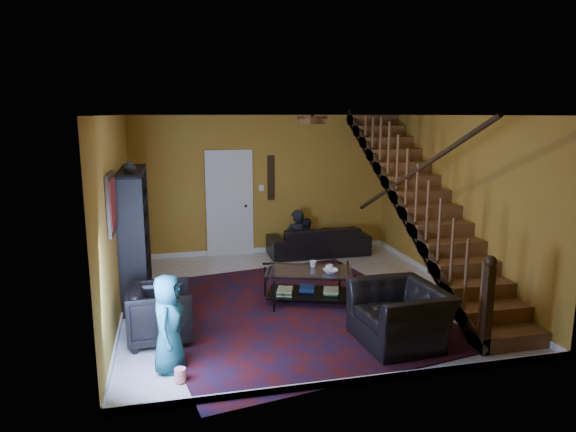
% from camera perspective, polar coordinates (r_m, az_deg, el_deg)
% --- Properties ---
extents(floor, '(5.50, 5.50, 0.00)m').
position_cam_1_polar(floor, '(8.14, 0.96, -8.98)').
color(floor, beige).
rests_on(floor, ground).
extents(room, '(5.50, 5.50, 5.50)m').
position_cam_1_polar(room, '(9.18, -9.25, -6.43)').
color(room, '#A68124').
rests_on(room, ground).
extents(staircase, '(0.95, 5.02, 3.18)m').
position_cam_1_polar(staircase, '(8.53, 14.95, 1.31)').
color(staircase, brown).
rests_on(staircase, floor).
extents(bookshelf, '(0.35, 1.80, 2.00)m').
position_cam_1_polar(bookshelf, '(8.23, -16.56, -2.22)').
color(bookshelf, black).
rests_on(bookshelf, floor).
extents(door, '(0.82, 0.05, 2.05)m').
position_cam_1_polar(door, '(10.35, -6.50, 1.23)').
color(door, silver).
rests_on(door, floor).
extents(framed_picture, '(0.04, 0.74, 0.74)m').
position_cam_1_polar(framed_picture, '(6.62, -19.04, 1.37)').
color(framed_picture, maroon).
rests_on(framed_picture, room).
extents(wall_hanging, '(0.14, 0.03, 0.90)m').
position_cam_1_polar(wall_hanging, '(10.41, -1.91, 4.27)').
color(wall_hanging, black).
rests_on(wall_hanging, room).
extents(ceiling_fixture, '(0.40, 0.40, 0.10)m').
position_cam_1_polar(ceiling_fixture, '(6.87, 2.71, 10.61)').
color(ceiling_fixture, '#3F2814').
rests_on(ceiling_fixture, room).
extents(rug, '(4.39, 4.82, 0.02)m').
position_cam_1_polar(rug, '(7.57, 0.44, -10.51)').
color(rug, '#400D0B').
rests_on(rug, floor).
extents(sofa, '(2.03, 0.81, 0.59)m').
position_cam_1_polar(sofa, '(10.44, 3.39, -2.73)').
color(sofa, black).
rests_on(sofa, floor).
extents(armchair_left, '(0.81, 0.79, 0.72)m').
position_cam_1_polar(armchair_left, '(6.74, -13.98, -10.46)').
color(armchair_left, black).
rests_on(armchair_left, floor).
extents(armchair_right, '(1.06, 1.19, 0.73)m').
position_cam_1_polar(armchair_right, '(6.63, 12.30, -10.72)').
color(armchair_right, black).
rests_on(armchair_right, floor).
extents(person_adult_a, '(0.55, 0.40, 1.39)m').
position_cam_1_polar(person_adult_a, '(10.39, 0.96, -3.08)').
color(person_adult_a, black).
rests_on(person_adult_a, sofa).
extents(person_adult_b, '(0.59, 0.46, 1.21)m').
position_cam_1_polar(person_adult_b, '(10.45, 1.81, -3.49)').
color(person_adult_b, black).
rests_on(person_adult_b, sofa).
extents(person_child, '(0.48, 0.61, 1.11)m').
position_cam_1_polar(person_child, '(5.91, -13.15, -11.52)').
color(person_child, '#164C57').
rests_on(person_child, armchair_left).
extents(coffee_table, '(1.46, 1.12, 0.49)m').
position_cam_1_polar(coffee_table, '(7.88, 2.33, -7.47)').
color(coffee_table, black).
rests_on(coffee_table, floor).
extents(cup_a, '(0.15, 0.15, 0.09)m').
position_cam_1_polar(cup_a, '(7.82, 4.62, -5.73)').
color(cup_a, '#999999').
rests_on(cup_a, coffee_table).
extents(cup_b, '(0.14, 0.14, 0.10)m').
position_cam_1_polar(cup_b, '(7.97, 2.80, -5.35)').
color(cup_b, '#999999').
rests_on(cup_b, coffee_table).
extents(bowl, '(0.23, 0.23, 0.05)m').
position_cam_1_polar(bowl, '(7.71, 4.73, -6.13)').
color(bowl, '#999999').
rests_on(bowl, coffee_table).
extents(vase, '(0.18, 0.18, 0.19)m').
position_cam_1_polar(vase, '(7.55, -17.24, 5.28)').
color(vase, '#999999').
rests_on(vase, bookshelf).
extents(popcorn_bucket, '(0.16, 0.16, 0.14)m').
position_cam_1_polar(popcorn_bucket, '(5.83, -11.88, -16.88)').
color(popcorn_bucket, red).
rests_on(popcorn_bucket, rug).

